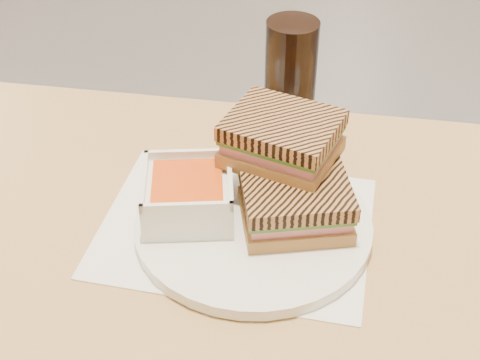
# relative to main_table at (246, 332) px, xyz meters

# --- Properties ---
(main_table) EXTENTS (1.23, 0.76, 0.75)m
(main_table) POSITION_rel_main_table_xyz_m (0.00, 0.00, 0.00)
(main_table) COLOR #AC8150
(main_table) RESTS_ON ground
(tray_liner) EXTENTS (0.35, 0.28, 0.00)m
(tray_liner) POSITION_rel_main_table_xyz_m (-0.02, 0.07, 0.11)
(tray_liner) COLOR white
(tray_liner) RESTS_ON main_table
(plate) EXTENTS (0.29, 0.29, 0.02)m
(plate) POSITION_rel_main_table_xyz_m (0.00, 0.06, 0.12)
(plate) COLOR white
(plate) RESTS_ON tray_liner
(soup_bowl) EXTENTS (0.12, 0.12, 0.06)m
(soup_bowl) POSITION_rel_main_table_xyz_m (-0.08, 0.07, 0.16)
(soup_bowl) COLOR white
(soup_bowl) RESTS_ON plate
(panini_lower) EXTENTS (0.15, 0.13, 0.06)m
(panini_lower) POSITION_rel_main_table_xyz_m (0.05, 0.07, 0.16)
(panini_lower) COLOR olive
(panini_lower) RESTS_ON plate
(panini_upper) EXTENTS (0.16, 0.14, 0.06)m
(panini_upper) POSITION_rel_main_table_xyz_m (0.03, 0.13, 0.21)
(panini_upper) COLOR olive
(panini_upper) RESTS_ON panini_lower
(cola_glass) EXTENTS (0.07, 0.07, 0.16)m
(cola_glass) POSITION_rel_main_table_xyz_m (0.03, 0.31, 0.19)
(cola_glass) COLOR black
(cola_glass) RESTS_ON main_table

